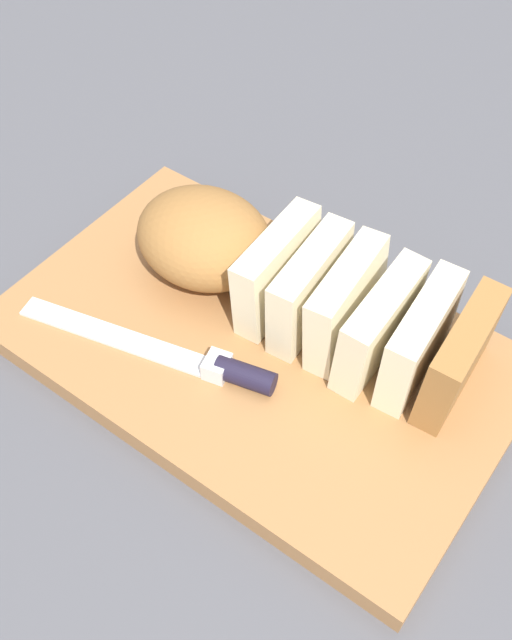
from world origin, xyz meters
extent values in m
plane|color=#4C4C51|center=(0.00, 0.00, 0.00)|extent=(3.00, 3.00, 0.00)
cube|color=#9E6B3D|center=(0.00, 0.00, 0.01)|extent=(0.45, 0.27, 0.02)
ellipsoid|color=#996633|center=(-0.09, 0.04, 0.06)|extent=(0.14, 0.12, 0.08)
cube|color=beige|center=(-0.01, 0.05, 0.06)|extent=(0.04, 0.11, 0.08)
cube|color=beige|center=(0.02, 0.05, 0.06)|extent=(0.04, 0.11, 0.08)
cube|color=beige|center=(0.06, 0.05, 0.06)|extent=(0.04, 0.11, 0.08)
cube|color=beige|center=(0.09, 0.05, 0.06)|extent=(0.03, 0.11, 0.08)
cube|color=beige|center=(0.13, 0.06, 0.06)|extent=(0.04, 0.11, 0.08)
cube|color=#996633|center=(0.16, 0.06, 0.06)|extent=(0.04, 0.11, 0.08)
cube|color=silver|center=(-0.10, -0.07, 0.02)|extent=(0.19, 0.07, 0.00)
cylinder|color=black|center=(0.02, -0.04, 0.03)|extent=(0.06, 0.03, 0.02)
cube|color=silver|center=(-0.01, -0.05, 0.03)|extent=(0.03, 0.03, 0.02)
sphere|color=#A8753D|center=(0.04, -0.04, 0.02)|extent=(0.00, 0.00, 0.00)
sphere|color=#A8753D|center=(0.01, -0.05, 0.03)|extent=(0.01, 0.01, 0.01)
sphere|color=#A8753D|center=(0.03, 0.01, 0.03)|extent=(0.01, 0.01, 0.01)
camera|label=1|loc=(0.24, -0.33, 0.55)|focal=42.24mm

